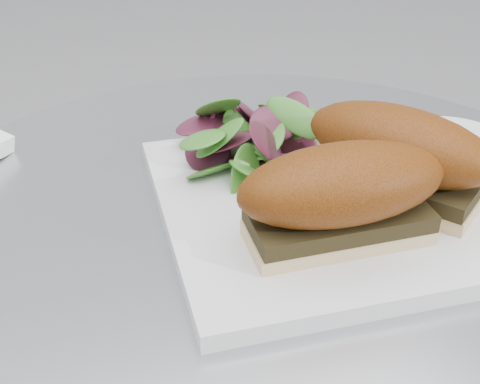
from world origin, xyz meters
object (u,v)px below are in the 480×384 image
object	(u,v)px
sandwich_left	(342,194)
saucer	(452,150)
sandwich_right	(398,153)
plate	(322,205)

from	to	relation	value
sandwich_left	saucer	world-z (taller)	sandwich_left
sandwich_left	sandwich_right	xyz separation A→B (m)	(0.07, 0.04, 0.00)
plate	saucer	xyz separation A→B (m)	(0.17, 0.04, -0.00)
sandwich_left	sandwich_right	world-z (taller)	same
sandwich_left	sandwich_right	bearing A→B (deg)	32.92
sandwich_left	plate	bearing A→B (deg)	78.90
plate	sandwich_right	xyz separation A→B (m)	(0.06, -0.02, 0.05)
plate	sandwich_right	world-z (taller)	sandwich_right
sandwich_left	sandwich_right	size ratio (longest dim) A/B	0.97
sandwich_right	saucer	bearing A→B (deg)	85.17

